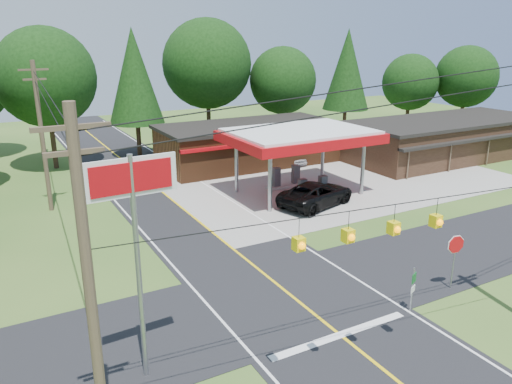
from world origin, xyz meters
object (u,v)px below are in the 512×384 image
gas_canopy (300,138)px  suv_car (316,194)px  big_stop_sign (134,213)px  octagonal_stop_sign (455,249)px  sedan_car (291,157)px

gas_canopy → suv_car: gas_canopy is taller
suv_car → big_stop_sign: big_stop_sign is taller
octagonal_stop_sign → big_stop_sign: bearing=177.0°
gas_canopy → big_stop_sign: 22.54m
sedan_car → octagonal_stop_sign: octagonal_stop_sign is taller
gas_canopy → sedan_car: gas_canopy is taller
sedan_car → big_stop_sign: big_stop_sign is taller
suv_car → sedan_car: suv_car is taller
suv_car → octagonal_stop_sign: bearing=156.3°
gas_canopy → big_stop_sign: big_stop_sign is taller
gas_canopy → octagonal_stop_sign: (-2.00, -16.01, -2.22)m
suv_car → big_stop_sign: (-16.00, -12.24, 5.21)m
sedan_car → suv_car: bearing=-114.6°
sedan_car → big_stop_sign: (-20.98, -23.24, 5.43)m
gas_canopy → suv_car: 4.57m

